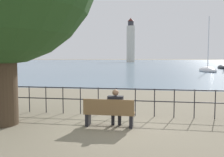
{
  "coord_description": "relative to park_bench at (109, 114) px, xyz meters",
  "views": [
    {
      "loc": [
        1.37,
        -7.71,
        2.18
      ],
      "look_at": [
        0.0,
        0.5,
        1.49
      ],
      "focal_mm": 40.0,
      "sensor_mm": 36.0,
      "label": 1
    }
  ],
  "objects": [
    {
      "name": "seated_person_left",
      "position": [
        0.2,
        0.07,
        0.24
      ],
      "size": [
        0.49,
        0.35,
        1.2
      ],
      "color": "black",
      "rests_on": "ground_plane"
    },
    {
      "name": "sailboat_1",
      "position": [
        15.57,
        46.11,
        -0.12
      ],
      "size": [
        3.55,
        7.23,
        11.29
      ],
      "rotation": [
        0.0,
        0.0,
        -0.16
      ],
      "color": "black",
      "rests_on": "ground_plane"
    },
    {
      "name": "promenade_railing",
      "position": [
        0.0,
        1.61,
        0.27
      ],
      "size": [
        12.84,
        0.04,
        1.05
      ],
      "color": "black",
      "rests_on": "ground_plane"
    },
    {
      "name": "sailboat_2",
      "position": [
        9.78,
        33.44,
        -0.14
      ],
      "size": [
        2.72,
        5.96,
        9.01
      ],
      "rotation": [
        0.0,
        0.0,
        0.13
      ],
      "color": "silver",
      "rests_on": "ground_plane"
    },
    {
      "name": "harbor_water",
      "position": [
        0.0,
        159.26,
        -0.42
      ],
      "size": [
        600.0,
        300.0,
        0.01
      ],
      "color": "slate",
      "rests_on": "ground_plane"
    },
    {
      "name": "ground_plane",
      "position": [
        0.0,
        0.06,
        -0.42
      ],
      "size": [
        1000.0,
        1000.0,
        0.0
      ],
      "primitive_type": "plane",
      "color": "#7A705B"
    },
    {
      "name": "harbor_lighthouse",
      "position": [
        -10.51,
        122.9,
        10.2
      ],
      "size": [
        4.25,
        4.25,
        22.83
      ],
      "color": "beige",
      "rests_on": "ground_plane"
    },
    {
      "name": "park_bench",
      "position": [
        0.0,
        0.0,
        0.0
      ],
      "size": [
        1.6,
        0.45,
        0.9
      ],
      "color": "brown",
      "rests_on": "ground_plane"
    }
  ]
}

